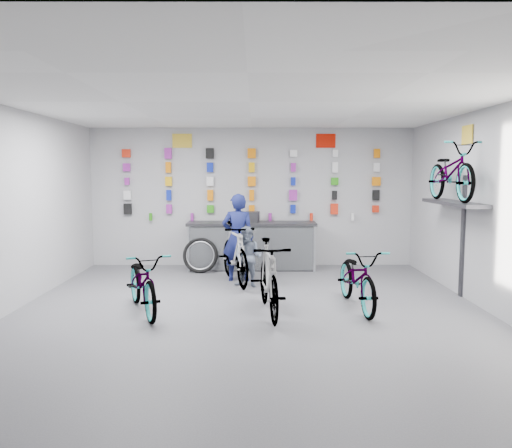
{
  "coord_description": "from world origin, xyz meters",
  "views": [
    {
      "loc": [
        0.07,
        -6.89,
        2.06
      ],
      "look_at": [
        0.09,
        1.4,
        1.19
      ],
      "focal_mm": 35.0,
      "sensor_mm": 36.0,
      "label": 1
    }
  ],
  "objects_px": {
    "bike_center": "(269,278)",
    "counter": "(252,246)",
    "customer": "(248,257)",
    "clerk": "(238,237)",
    "bike_left": "(143,282)",
    "bike_service": "(235,253)",
    "bike_right": "(358,278)"
  },
  "relations": [
    {
      "from": "bike_center",
      "to": "counter",
      "type": "bearing_deg",
      "value": 88.81
    },
    {
      "from": "bike_center",
      "to": "customer",
      "type": "bearing_deg",
      "value": 94.68
    },
    {
      "from": "customer",
      "to": "clerk",
      "type": "bearing_deg",
      "value": 132.68
    },
    {
      "from": "bike_center",
      "to": "customer",
      "type": "distance_m",
      "value": 1.78
    },
    {
      "from": "bike_left",
      "to": "bike_service",
      "type": "distance_m",
      "value": 2.33
    },
    {
      "from": "bike_right",
      "to": "bike_service",
      "type": "bearing_deg",
      "value": 133.34
    },
    {
      "from": "bike_right",
      "to": "customer",
      "type": "bearing_deg",
      "value": 134.98
    },
    {
      "from": "bike_center",
      "to": "bike_right",
      "type": "bearing_deg",
      "value": 8.11
    },
    {
      "from": "bike_right",
      "to": "clerk",
      "type": "distance_m",
      "value": 2.7
    },
    {
      "from": "bike_center",
      "to": "clerk",
      "type": "xyz_separation_m",
      "value": [
        -0.52,
        2.26,
        0.29
      ]
    },
    {
      "from": "bike_left",
      "to": "bike_right",
      "type": "xyz_separation_m",
      "value": [
        3.18,
        0.24,
        0.01
      ]
    },
    {
      "from": "bike_left",
      "to": "bike_service",
      "type": "bearing_deg",
      "value": 33.81
    },
    {
      "from": "bike_right",
      "to": "clerk",
      "type": "relative_size",
      "value": 1.08
    },
    {
      "from": "bike_left",
      "to": "bike_center",
      "type": "bearing_deg",
      "value": -26.42
    },
    {
      "from": "bike_center",
      "to": "bike_service",
      "type": "distance_m",
      "value": 2.13
    },
    {
      "from": "bike_left",
      "to": "counter",
      "type": "bearing_deg",
      "value": 41.23
    },
    {
      "from": "bike_center",
      "to": "bike_service",
      "type": "relative_size",
      "value": 0.95
    },
    {
      "from": "bike_left",
      "to": "bike_right",
      "type": "bearing_deg",
      "value": -19.2
    },
    {
      "from": "clerk",
      "to": "bike_service",
      "type": "bearing_deg",
      "value": 77.12
    },
    {
      "from": "bike_left",
      "to": "bike_service",
      "type": "relative_size",
      "value": 0.93
    },
    {
      "from": "counter",
      "to": "bike_service",
      "type": "relative_size",
      "value": 1.43
    },
    {
      "from": "bike_left",
      "to": "bike_right",
      "type": "relative_size",
      "value": 0.98
    },
    {
      "from": "bike_left",
      "to": "clerk",
      "type": "height_order",
      "value": "clerk"
    },
    {
      "from": "counter",
      "to": "bike_right",
      "type": "distance_m",
      "value": 3.46
    },
    {
      "from": "bike_right",
      "to": "customer",
      "type": "height_order",
      "value": "customer"
    },
    {
      "from": "bike_left",
      "to": "customer",
      "type": "height_order",
      "value": "customer"
    },
    {
      "from": "bike_center",
      "to": "clerk",
      "type": "bearing_deg",
      "value": 97.19
    },
    {
      "from": "bike_service",
      "to": "customer",
      "type": "distance_m",
      "value": 0.4
    },
    {
      "from": "bike_right",
      "to": "customer",
      "type": "xyz_separation_m",
      "value": [
        -1.67,
        1.42,
        0.07
      ]
    },
    {
      "from": "bike_left",
      "to": "clerk",
      "type": "bearing_deg",
      "value": 35.27
    },
    {
      "from": "bike_left",
      "to": "bike_service",
      "type": "xyz_separation_m",
      "value": [
        1.26,
        1.96,
        0.11
      ]
    },
    {
      "from": "bike_center",
      "to": "clerk",
      "type": "height_order",
      "value": "clerk"
    }
  ]
}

